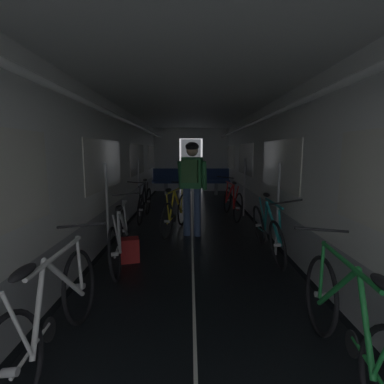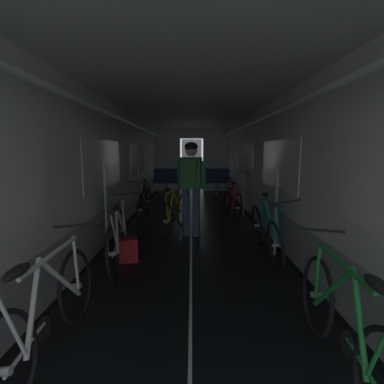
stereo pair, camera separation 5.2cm
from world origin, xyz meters
TOP-DOWN VIEW (x-y plane):
  - ground_plane at (0.00, 0.00)m, footprint 60.00×60.00m
  - train_car_shell at (-0.00, 3.60)m, footprint 3.14×12.34m
  - bench_seat_far_left at (-0.90, 8.07)m, footprint 0.98×0.51m
  - bench_seat_far_right at (0.90, 8.07)m, footprint 0.98×0.51m
  - bicycle_silver at (-1.01, 1.76)m, footprint 0.44×1.69m
  - bicycle_red at (0.96, 4.53)m, footprint 0.47×1.69m
  - bicycle_teal at (1.13, 2.10)m, footprint 0.44×1.69m
  - bicycle_black at (-1.09, 4.36)m, footprint 0.44×1.69m
  - bicycle_white at (-1.05, -0.07)m, footprint 0.44×1.69m
  - bicycle_green at (1.05, -0.24)m, footprint 0.44×1.69m
  - person_cyclist_aisle at (-0.01, 3.07)m, footprint 0.56×0.45m
  - bicycle_yellow_in_aisle at (-0.33, 3.34)m, footprint 0.55×1.65m
  - backpack_on_floor at (-0.90, 1.86)m, footprint 0.30×0.26m

SIDE VIEW (x-z plane):
  - ground_plane at x=0.00m, z-range 0.00..0.00m
  - backpack_on_floor at x=-0.90m, z-range 0.00..0.34m
  - bicycle_teal at x=1.13m, z-range -0.10..0.86m
  - bicycle_red at x=0.96m, z-range -0.10..0.86m
  - bicycle_silver at x=-1.01m, z-range -0.09..0.86m
  - bicycle_white at x=-1.05m, z-range -0.09..0.86m
  - bicycle_black at x=-1.09m, z-range -0.09..0.86m
  - bicycle_green at x=1.05m, z-range -0.09..0.86m
  - bicycle_yellow_in_aisle at x=-0.33m, z-range -0.08..0.85m
  - bench_seat_far_left at x=-0.90m, z-range 0.09..1.04m
  - bench_seat_far_right at x=0.90m, z-range 0.09..1.04m
  - person_cyclist_aisle at x=-0.01m, z-range 0.21..1.94m
  - train_car_shell at x=0.00m, z-range 0.41..2.98m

